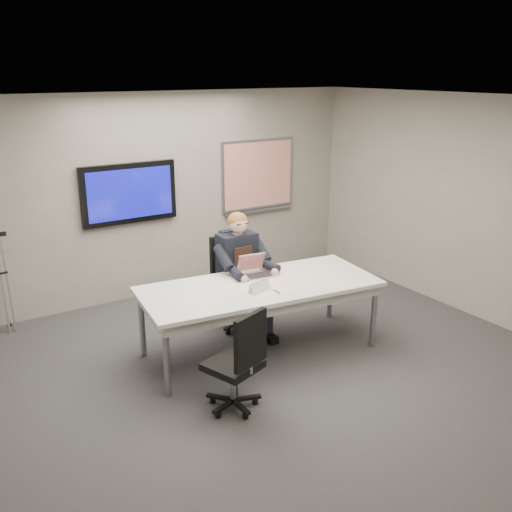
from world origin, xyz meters
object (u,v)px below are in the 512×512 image
office_chair_near (237,379)px  seated_person (246,287)px  office_chair_far (234,299)px  laptop (255,270)px  conference_table (260,292)px

office_chair_near → seated_person: 1.66m
office_chair_far → laptop: bearing=-85.7°
office_chair_near → laptop: size_ratio=2.82×
office_chair_near → laptop: bearing=-148.3°
seated_person → laptop: 0.33m
office_chair_far → office_chair_near: office_chair_far is taller
conference_table → seated_person: size_ratio=1.86×
office_chair_far → office_chair_near: size_ratio=1.10×
office_chair_near → seated_person: seated_person is taller
office_chair_far → office_chair_near: (-0.94, -1.62, -0.03)m
seated_person → laptop: size_ratio=4.07×
office_chair_far → seated_person: bearing=-87.7°
seated_person → office_chair_near: bearing=-123.9°
seated_person → laptop: (0.01, -0.19, 0.27)m
conference_table → seated_person: (0.11, 0.48, -0.12)m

